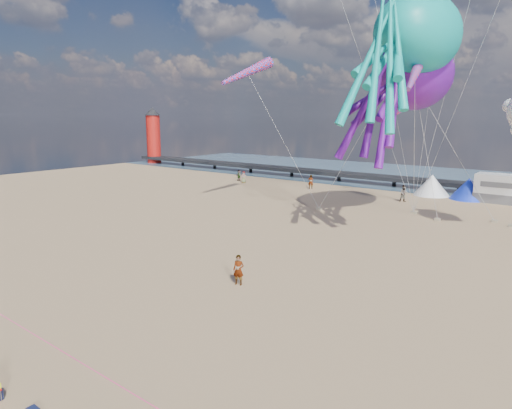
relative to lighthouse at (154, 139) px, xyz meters
name	(u,v)px	position (x,y,z in m)	size (l,w,h in m)	color
ground	(190,321)	(56.00, -44.00, -4.50)	(120.00, 120.00, 0.00)	tan
water	(481,182)	(56.00, 11.00, -4.48)	(120.00, 120.00, 0.00)	#3C5B72
pier	(271,168)	(28.00, 0.00, -3.50)	(60.00, 3.00, 0.50)	black
lighthouse	(154,139)	(0.00, 0.00, 0.00)	(2.60, 2.60, 9.00)	#A5140F
motorhome_0	(510,189)	(62.00, -4.00, -3.00)	(6.60, 2.50, 3.00)	silver
tent_white	(432,185)	(54.00, -4.00, -3.30)	(4.00, 4.00, 2.40)	white
tent_blue	(469,188)	(58.00, -4.00, -3.30)	(4.00, 4.00, 2.40)	#1933CC
rope_line	(91,368)	(56.00, -49.00, -4.48)	(0.03, 0.03, 34.00)	#F2338C
standing_person	(239,270)	(54.79, -39.21, -3.66)	(0.61, 0.40, 1.68)	tan
beachgoer_1	(404,193)	(52.96, -9.85, -3.60)	(0.88, 0.57, 1.81)	#7F6659
beachgoer_4	(239,175)	(28.95, -8.71, -3.72)	(0.91, 0.38, 1.56)	#7F6659
beachgoer_5	(311,182)	(40.58, -8.55, -3.62)	(1.64, 0.52, 1.77)	#7F6659
beachgoer_6	(244,177)	(30.76, -9.88, -3.72)	(0.57, 0.37, 1.57)	#7F6659
sandbag_a	(319,209)	(48.05, -19.19, -4.39)	(0.50, 0.35, 0.22)	gray
sandbag_b	(437,219)	(58.55, -16.64, -4.39)	(0.50, 0.35, 0.22)	gray
sandbag_c	(512,226)	(64.13, -15.25, -4.39)	(0.50, 0.35, 0.22)	gray
sandbag_d	(494,221)	(62.63, -14.30, -4.39)	(0.50, 0.35, 0.22)	gray
sandbag_e	(414,213)	(55.91, -15.15, -4.39)	(0.50, 0.35, 0.22)	gray
kite_octopus_teal	(418,34)	(57.28, -20.91, 10.64)	(4.78, 11.16, 12.75)	#0F9D94
kite_octopus_purple	(413,73)	(56.08, -18.05, 8.08)	(4.82, 11.24, 12.84)	#560E84
windsock_left	(247,72)	(41.05, -21.65, 8.68)	(1.10, 7.01, 7.01)	red
windsock_mid	(423,96)	(56.83, -17.55, 6.17)	(1.00, 6.76, 6.76)	red
windsock_right	(415,73)	(58.27, -23.78, 7.53)	(0.90, 5.15, 5.15)	red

